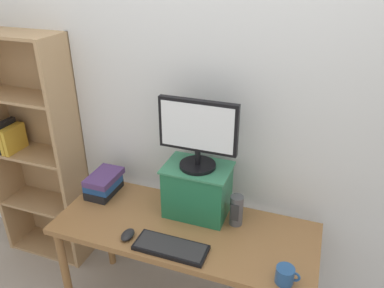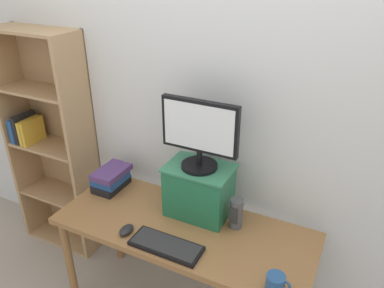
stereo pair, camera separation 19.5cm
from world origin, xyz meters
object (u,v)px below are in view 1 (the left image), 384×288
book_stack (104,184)px  desk_speaker (236,210)px  desk (184,238)px  computer_monitor (198,132)px  coffee_mug (285,275)px  riser_box (197,189)px  keyboard (172,248)px  bookshelf_unit (36,151)px  computer_mouse (128,235)px

book_stack → desk_speaker: desk_speaker is taller
desk → book_stack: book_stack is taller
desk → desk_speaker: size_ratio=8.03×
computer_monitor → book_stack: computer_monitor is taller
coffee_mug → riser_box: bearing=146.8°
desk → book_stack: size_ratio=5.92×
keyboard → coffee_mug: (0.59, -0.02, 0.03)m
desk → bookshelf_unit: (-1.25, 0.27, 0.21)m
keyboard → desk_speaker: desk_speaker is taller
riser_box → desk_speaker: (0.24, -0.03, -0.07)m
computer_monitor → book_stack: size_ratio=1.76×
riser_box → computer_mouse: (-0.28, -0.35, -0.15)m
desk_speaker → riser_box: bearing=173.2°
book_stack → coffee_mug: book_stack is taller
computer_monitor → desk_speaker: computer_monitor is taller
bookshelf_unit → keyboard: bookshelf_unit is taller
riser_box → computer_mouse: riser_box is taller
computer_mouse → book_stack: size_ratio=0.41×
desk → book_stack: (-0.61, 0.14, 0.16)m
keyboard → book_stack: bearing=151.4°
riser_box → book_stack: 0.64m
computer_mouse → desk_speaker: (0.53, 0.32, 0.07)m
riser_box → computer_mouse: bearing=-129.0°
bookshelf_unit → computer_mouse: bookshelf_unit is taller
keyboard → book_stack: book_stack is taller
computer_monitor → bookshelf_unit: bearing=174.9°
bookshelf_unit → desk: bearing=-12.1°
bookshelf_unit → coffee_mug: bearing=-14.8°
desk → desk_speaker: 0.35m
coffee_mug → desk: bearing=159.9°
coffee_mug → desk_speaker: 0.47m
desk → keyboard: keyboard is taller
coffee_mug → desk_speaker: bearing=133.4°
bookshelf_unit → riser_box: size_ratio=4.47×
desk_speaker → bookshelf_unit: bearing=174.7°
riser_box → book_stack: (-0.63, -0.02, -0.09)m
book_stack → coffee_mug: bearing=-16.3°
riser_box → computer_monitor: 0.37m
keyboard → coffee_mug: bearing=-1.8°
desk → riser_box: bearing=81.3°
desk → computer_monitor: size_ratio=3.37×
bookshelf_unit → computer_monitor: size_ratio=3.84×
computer_monitor → desk_speaker: bearing=-6.4°
desk → keyboard: (0.00, -0.20, 0.10)m
computer_mouse → computer_monitor: bearing=50.9°
bookshelf_unit → desk_speaker: bookshelf_unit is taller
bookshelf_unit → book_stack: bearing=-11.7°
riser_box → desk_speaker: 0.26m
riser_box → book_stack: bearing=-178.2°
bookshelf_unit → book_stack: (0.64, -0.13, -0.06)m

